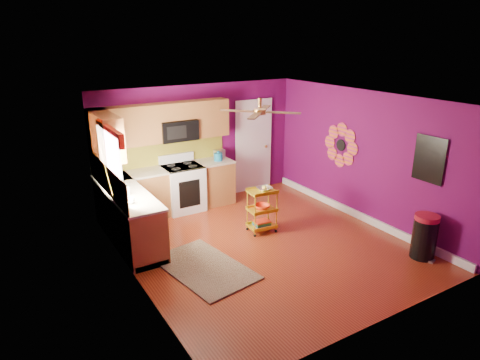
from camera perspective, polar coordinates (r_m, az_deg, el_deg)
ground at (r=7.51m, az=3.25°, el=-8.56°), size 5.00×5.00×0.00m
room_envelope at (r=6.93m, az=3.68°, el=3.57°), size 4.54×5.04×2.52m
lower_cabinets at (r=8.27m, az=-11.66°, el=-2.97°), size 2.81×2.31×0.94m
electric_range at (r=8.83m, az=-7.63°, el=-0.98°), size 0.76×0.66×1.13m
upper_cabinetry at (r=8.24m, az=-12.46°, el=6.83°), size 2.80×2.30×1.26m
left_window at (r=6.94m, az=-16.98°, el=3.69°), size 0.08×1.35×1.08m
panel_door at (r=9.78m, az=1.79°, el=4.46°), size 0.95×0.11×2.15m
right_wall_art at (r=8.17m, az=17.88°, el=3.70°), size 0.04×2.74×1.04m
ceiling_fan at (r=6.93m, az=2.66°, el=9.17°), size 1.01×1.01×0.26m
shag_rug at (r=6.81m, az=-4.78°, el=-11.57°), size 1.27×1.80×0.02m
rolling_cart at (r=7.79m, az=2.99°, el=-3.78°), size 0.53×0.40×0.89m
trash_can at (r=7.55m, az=23.38°, el=-6.94°), size 0.48×0.48×0.74m
teal_kettle at (r=8.98m, az=-2.91°, el=3.13°), size 0.18×0.18×0.21m
toaster at (r=9.17m, az=-2.78°, el=3.51°), size 0.22×0.15×0.18m
soap_bottle_a at (r=7.28m, az=-14.94°, el=-1.16°), size 0.09×0.09×0.20m
soap_bottle_b at (r=7.73m, az=-16.01°, el=-0.16°), size 0.15×0.15×0.19m
counter_dish at (r=8.15m, az=-16.75°, el=0.31°), size 0.28×0.28×0.07m
counter_cup at (r=6.90m, az=-14.37°, el=-2.69°), size 0.13×0.13×0.10m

